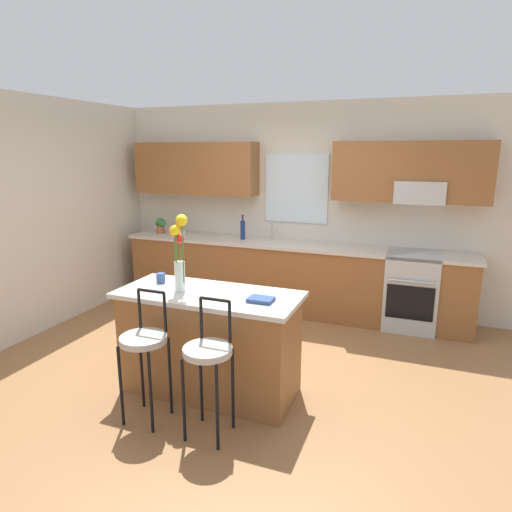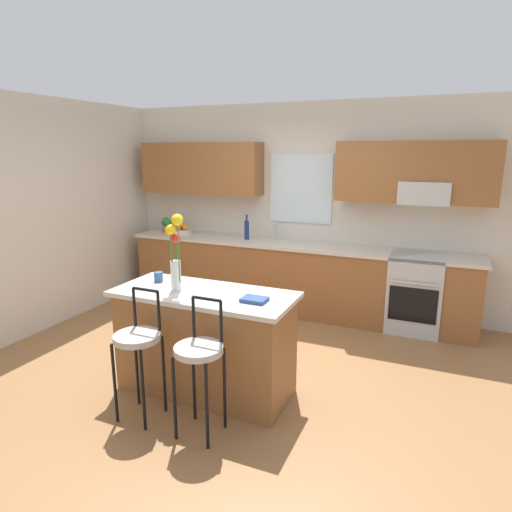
% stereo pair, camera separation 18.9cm
% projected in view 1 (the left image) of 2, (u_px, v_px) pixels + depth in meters
% --- Properties ---
extents(ground_plane, '(14.00, 14.00, 0.00)m').
position_uv_depth(ground_plane, '(238.00, 365.00, 4.40)').
color(ground_plane, olive).
extents(wall_left, '(0.12, 4.60, 2.70)m').
position_uv_depth(wall_left, '(50.00, 214.00, 5.25)').
color(wall_left, beige).
rests_on(wall_left, ground).
extents(back_wall_assembly, '(5.60, 0.50, 2.70)m').
position_uv_depth(back_wall_assembly, '(298.00, 195.00, 5.84)').
color(back_wall_assembly, beige).
rests_on(back_wall_assembly, ground).
extents(counter_run, '(4.56, 0.64, 0.92)m').
position_uv_depth(counter_run, '(288.00, 276.00, 5.84)').
color(counter_run, brown).
rests_on(counter_run, ground).
extents(sink_faucet, '(0.02, 0.13, 0.23)m').
position_uv_depth(sink_faucet, '(271.00, 229.00, 5.93)').
color(sink_faucet, '#B7BABC').
rests_on(sink_faucet, counter_run).
extents(oven_range, '(0.60, 0.64, 0.92)m').
position_uv_depth(oven_range, '(411.00, 290.00, 5.28)').
color(oven_range, '#B7BABC').
rests_on(oven_range, ground).
extents(kitchen_island, '(1.57, 0.68, 0.92)m').
position_uv_depth(kitchen_island, '(210.00, 342.00, 3.83)').
color(kitchen_island, brown).
rests_on(kitchen_island, ground).
extents(bar_stool_near, '(0.36, 0.36, 1.04)m').
position_uv_depth(bar_stool_near, '(144.00, 345.00, 3.39)').
color(bar_stool_near, black).
rests_on(bar_stool_near, ground).
extents(bar_stool_middle, '(0.36, 0.36, 1.04)m').
position_uv_depth(bar_stool_middle, '(208.00, 357.00, 3.19)').
color(bar_stool_middle, black).
rests_on(bar_stool_middle, ground).
extents(flower_vase, '(0.17, 0.15, 0.66)m').
position_uv_depth(flower_vase, '(179.00, 250.00, 3.68)').
color(flower_vase, silver).
rests_on(flower_vase, kitchen_island).
extents(mug_ceramic, '(0.08, 0.08, 0.09)m').
position_uv_depth(mug_ceramic, '(161.00, 278.00, 3.99)').
color(mug_ceramic, '#33518C').
rests_on(mug_ceramic, kitchen_island).
extents(cookbook, '(0.20, 0.15, 0.03)m').
position_uv_depth(cookbook, '(261.00, 300.00, 3.50)').
color(cookbook, navy).
rests_on(cookbook, kitchen_island).
extents(fruit_bowl_oranges, '(0.24, 0.24, 0.16)m').
position_uv_depth(fruit_bowl_oranges, '(177.00, 231.00, 6.31)').
color(fruit_bowl_oranges, silver).
rests_on(fruit_bowl_oranges, counter_run).
extents(bottle_olive_oil, '(0.06, 0.06, 0.34)m').
position_uv_depth(bottle_olive_oil, '(243.00, 229.00, 5.93)').
color(bottle_olive_oil, navy).
rests_on(bottle_olive_oil, counter_run).
extents(potted_plant_small, '(0.18, 0.12, 0.22)m').
position_uv_depth(potted_plant_small, '(160.00, 225.00, 6.38)').
color(potted_plant_small, '#9E5B3D').
rests_on(potted_plant_small, counter_run).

